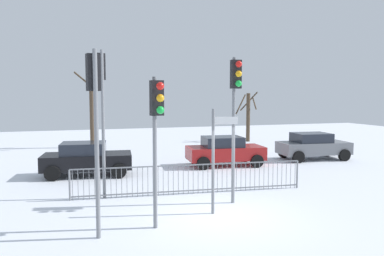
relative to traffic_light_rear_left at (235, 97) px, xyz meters
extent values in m
plane|color=white|center=(-0.95, -0.96, -3.47)|extent=(60.00, 60.00, 0.00)
cylinder|color=slate|center=(0.01, 0.14, -1.10)|extent=(0.11, 0.11, 4.75)
cube|color=black|center=(0.00, -0.02, 0.72)|extent=(0.33, 0.24, 0.90)
sphere|color=red|center=(-0.02, -0.27, 1.02)|extent=(0.20, 0.20, 0.20)
sphere|color=orange|center=(-0.02, -0.27, 0.72)|extent=(0.20, 0.20, 0.20)
sphere|color=green|center=(-0.02, -0.27, 0.42)|extent=(0.20, 0.20, 0.20)
cylinder|color=slate|center=(-3.97, 2.03, -0.95)|extent=(0.11, 0.11, 5.05)
cube|color=black|center=(-4.03, 2.18, 1.03)|extent=(0.38, 0.32, 0.90)
sphere|color=red|center=(-4.12, 2.42, 1.33)|extent=(0.20, 0.20, 0.20)
sphere|color=orange|center=(-4.12, 2.42, 1.03)|extent=(0.20, 0.20, 0.20)
sphere|color=green|center=(-4.12, 2.42, 0.73)|extent=(0.20, 0.20, 0.20)
cylinder|color=slate|center=(-2.93, -1.40, -1.47)|extent=(0.11, 0.11, 4.01)
cube|color=black|center=(-2.90, -1.56, -0.01)|extent=(0.35, 0.27, 0.90)
sphere|color=red|center=(-2.86, -1.81, 0.29)|extent=(0.20, 0.20, 0.20)
sphere|color=orange|center=(-2.86, -1.81, -0.01)|extent=(0.20, 0.20, 0.20)
sphere|color=green|center=(-2.86, -1.81, -0.31)|extent=(0.20, 0.20, 0.20)
cylinder|color=slate|center=(-4.43, -1.68, -1.15)|extent=(0.11, 0.11, 4.64)
cube|color=black|center=(-4.46, -1.52, 0.61)|extent=(0.36, 0.28, 0.90)
sphere|color=red|center=(-4.51, -1.27, 0.91)|extent=(0.20, 0.20, 0.20)
sphere|color=orange|center=(-4.51, -1.27, 0.61)|extent=(0.20, 0.20, 0.20)
sphere|color=green|center=(-4.51, -1.27, 0.31)|extent=(0.20, 0.20, 0.20)
cylinder|color=slate|center=(-1.02, -0.72, -1.90)|extent=(0.09, 0.09, 3.14)
cube|color=white|center=(-0.64, -0.79, -0.68)|extent=(0.69, 0.16, 0.22)
cube|color=slate|center=(-0.97, 1.64, -2.42)|extent=(8.28, 0.85, 0.04)
cube|color=slate|center=(-0.97, 1.64, -3.35)|extent=(8.28, 0.85, 0.04)
cylinder|color=slate|center=(-5.02, 2.04, -2.95)|extent=(0.02, 0.02, 1.05)
cylinder|color=slate|center=(-4.84, 2.02, -2.95)|extent=(0.02, 0.02, 1.05)
cylinder|color=slate|center=(-4.66, 2.00, -2.95)|extent=(0.02, 0.02, 1.05)
cylinder|color=slate|center=(-4.48, 1.98, -2.95)|extent=(0.02, 0.02, 1.05)
cylinder|color=slate|center=(-4.30, 1.97, -2.95)|extent=(0.02, 0.02, 1.05)
cylinder|color=slate|center=(-4.12, 1.95, -2.95)|extent=(0.02, 0.02, 1.05)
cylinder|color=slate|center=(-3.94, 1.93, -2.95)|extent=(0.02, 0.02, 1.05)
cylinder|color=slate|center=(-3.76, 1.91, -2.95)|extent=(0.02, 0.02, 1.05)
cylinder|color=slate|center=(-3.58, 1.90, -2.95)|extent=(0.02, 0.02, 1.05)
cylinder|color=slate|center=(-3.40, 1.88, -2.95)|extent=(0.02, 0.02, 1.05)
cylinder|color=slate|center=(-3.22, 1.86, -2.95)|extent=(0.02, 0.02, 1.05)
cylinder|color=slate|center=(-3.04, 1.84, -2.95)|extent=(0.02, 0.02, 1.05)
cylinder|color=slate|center=(-2.86, 1.83, -2.95)|extent=(0.02, 0.02, 1.05)
cylinder|color=slate|center=(-2.68, 1.81, -2.95)|extent=(0.02, 0.02, 1.05)
cylinder|color=slate|center=(-2.50, 1.79, -2.95)|extent=(0.02, 0.02, 1.05)
cylinder|color=slate|center=(-2.32, 1.77, -2.95)|extent=(0.02, 0.02, 1.05)
cylinder|color=slate|center=(-2.14, 1.76, -2.95)|extent=(0.02, 0.02, 1.05)
cylinder|color=slate|center=(-1.96, 1.74, -2.95)|extent=(0.02, 0.02, 1.05)
cylinder|color=slate|center=(-1.78, 1.72, -2.95)|extent=(0.02, 0.02, 1.05)
cylinder|color=slate|center=(-1.60, 1.70, -2.95)|extent=(0.02, 0.02, 1.05)
cylinder|color=slate|center=(-1.42, 1.69, -2.95)|extent=(0.02, 0.02, 1.05)
cylinder|color=slate|center=(-1.24, 1.67, -2.95)|extent=(0.02, 0.02, 1.05)
cylinder|color=slate|center=(-1.06, 1.65, -2.95)|extent=(0.02, 0.02, 1.05)
cylinder|color=slate|center=(-0.88, 1.63, -2.95)|extent=(0.02, 0.02, 1.05)
cylinder|color=slate|center=(-0.70, 1.62, -2.95)|extent=(0.02, 0.02, 1.05)
cylinder|color=slate|center=(-0.52, 1.60, -2.95)|extent=(0.02, 0.02, 1.05)
cylinder|color=slate|center=(-0.34, 1.58, -2.95)|extent=(0.02, 0.02, 1.05)
cylinder|color=slate|center=(-0.16, 1.56, -2.95)|extent=(0.02, 0.02, 1.05)
cylinder|color=slate|center=(0.02, 1.54, -2.95)|extent=(0.02, 0.02, 1.05)
cylinder|color=slate|center=(0.20, 1.53, -2.95)|extent=(0.02, 0.02, 1.05)
cylinder|color=slate|center=(0.38, 1.51, -2.95)|extent=(0.02, 0.02, 1.05)
cylinder|color=slate|center=(0.56, 1.49, -2.95)|extent=(0.02, 0.02, 1.05)
cylinder|color=slate|center=(0.74, 1.47, -2.95)|extent=(0.02, 0.02, 1.05)
cylinder|color=slate|center=(0.92, 1.46, -2.95)|extent=(0.02, 0.02, 1.05)
cylinder|color=slate|center=(1.10, 1.44, -2.95)|extent=(0.02, 0.02, 1.05)
cylinder|color=slate|center=(1.28, 1.42, -2.95)|extent=(0.02, 0.02, 1.05)
cylinder|color=slate|center=(1.46, 1.40, -2.95)|extent=(0.02, 0.02, 1.05)
cylinder|color=slate|center=(1.64, 1.39, -2.95)|extent=(0.02, 0.02, 1.05)
cylinder|color=slate|center=(1.82, 1.37, -2.95)|extent=(0.02, 0.02, 1.05)
cylinder|color=slate|center=(2.00, 1.35, -2.95)|extent=(0.02, 0.02, 1.05)
cylinder|color=slate|center=(2.18, 1.33, -2.95)|extent=(0.02, 0.02, 1.05)
cylinder|color=slate|center=(2.36, 1.32, -2.95)|extent=(0.02, 0.02, 1.05)
cylinder|color=slate|center=(2.54, 1.30, -2.95)|extent=(0.02, 0.02, 1.05)
cylinder|color=slate|center=(2.72, 1.28, -2.95)|extent=(0.02, 0.02, 1.05)
cylinder|color=slate|center=(2.90, 1.26, -2.95)|extent=(0.02, 0.02, 1.05)
cylinder|color=slate|center=(3.08, 1.25, -2.95)|extent=(0.02, 0.02, 1.05)
cylinder|color=slate|center=(-5.11, 2.05, -2.95)|extent=(0.06, 0.06, 1.05)
cylinder|color=slate|center=(3.17, 1.24, -2.95)|extent=(0.06, 0.06, 1.05)
cube|color=maroon|center=(2.35, 6.35, -2.83)|extent=(3.95, 2.06, 0.65)
cube|color=#1E232D|center=(2.20, 6.36, -2.28)|extent=(2.03, 1.67, 0.55)
cylinder|color=black|center=(3.77, 7.06, -3.15)|extent=(0.66, 0.28, 0.64)
cylinder|color=black|center=(3.61, 5.37, -3.15)|extent=(0.66, 0.28, 0.64)
cylinder|color=black|center=(1.09, 7.32, -3.15)|extent=(0.66, 0.28, 0.64)
cylinder|color=black|center=(0.92, 5.63, -3.15)|extent=(0.66, 0.28, 0.64)
cube|color=black|center=(-4.36, 6.00, -2.83)|extent=(3.97, 2.14, 0.65)
cube|color=#1E232D|center=(-4.51, 6.02, -2.28)|extent=(2.06, 1.71, 0.55)
cylinder|color=black|center=(-2.92, 6.69, -3.15)|extent=(0.66, 0.29, 0.64)
cylinder|color=black|center=(-3.12, 5.00, -3.15)|extent=(0.66, 0.29, 0.64)
cylinder|color=black|center=(-5.60, 7.00, -3.15)|extent=(0.66, 0.29, 0.64)
cylinder|color=black|center=(-5.80, 5.32, -3.15)|extent=(0.66, 0.29, 0.64)
cube|color=slate|center=(7.70, 6.57, -2.83)|extent=(3.94, 2.05, 0.65)
cube|color=#1E232D|center=(7.55, 6.58, -2.28)|extent=(2.03, 1.67, 0.55)
cylinder|color=black|center=(9.13, 7.29, -3.15)|extent=(0.66, 0.28, 0.64)
cylinder|color=black|center=(8.97, 5.59, -3.15)|extent=(0.66, 0.28, 0.64)
cylinder|color=black|center=(6.44, 7.54, -3.15)|extent=(0.66, 0.28, 0.64)
cylinder|color=black|center=(6.28, 5.85, -3.15)|extent=(0.66, 0.28, 0.64)
cylinder|color=#473828|center=(7.91, 15.09, -1.63)|extent=(0.29, 0.29, 3.69)
cylinder|color=#473828|center=(8.24, 15.65, -0.40)|extent=(1.24, 0.77, 1.50)
cylinder|color=#473828|center=(8.27, 14.77, -0.59)|extent=(0.77, 0.84, 0.91)
cylinder|color=#473828|center=(7.54, 15.65, -0.63)|extent=(1.23, 0.87, 1.52)
cylinder|color=#473828|center=(-3.64, 15.23, -1.17)|extent=(0.32, 0.32, 4.60)
cylinder|color=#473828|center=(-3.33, 15.31, 1.27)|extent=(0.31, 0.75, 1.24)
cylinder|color=#473828|center=(-3.46, 14.69, 0.89)|extent=(1.18, 0.49, 1.14)
cylinder|color=#473828|center=(-4.15, 14.66, 1.06)|extent=(1.25, 1.15, 1.13)
camera|label=1|loc=(-5.00, -11.06, 0.06)|focal=35.36mm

